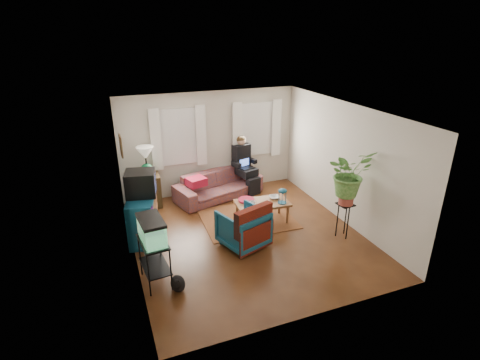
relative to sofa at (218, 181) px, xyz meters
name	(u,v)px	position (x,y,z in m)	size (l,w,h in m)	color
floor	(247,236)	(-0.06, -2.05, -0.43)	(4.50, 5.00, 0.01)	#4F2B14
ceiling	(248,111)	(-0.06, -2.05, 2.17)	(4.50, 5.00, 0.01)	white
wall_back	(210,143)	(-0.06, 0.45, 0.87)	(4.50, 0.01, 2.60)	silver
wall_front	(316,242)	(-0.06, -4.55, 0.87)	(4.50, 0.01, 2.60)	silver
wall_left	(128,195)	(-2.31, -2.05, 0.87)	(0.01, 5.00, 2.60)	silver
wall_right	(344,164)	(2.19, -2.05, 0.87)	(0.01, 5.00, 2.60)	silver
window_left	(178,137)	(-0.86, 0.43, 1.12)	(1.08, 0.04, 1.38)	white
window_right	(256,129)	(1.19, 0.43, 1.12)	(1.08, 0.04, 1.38)	white
curtains_left	(179,138)	(-0.86, 0.35, 1.12)	(1.36, 0.06, 1.50)	white
curtains_right	(257,130)	(1.19, 0.35, 1.12)	(1.36, 0.06, 1.50)	white
picture_frame	(121,146)	(-2.27, -1.20, 1.52)	(0.04, 0.32, 0.40)	#3D2616
area_rug	(247,218)	(0.23, -1.36, -0.43)	(2.00, 1.60, 0.01)	brown
sofa	(218,181)	(0.00, 0.00, 0.00)	(2.21, 0.87, 0.87)	brown
seated_person	(244,166)	(0.77, 0.22, 0.23)	(0.55, 0.68, 1.32)	black
side_table	(149,190)	(-1.71, 0.13, -0.04)	(0.53, 0.53, 0.78)	#392715
table_lamp	(146,162)	(-1.71, 0.13, 0.68)	(0.40, 0.40, 0.71)	white
dresser	(143,218)	(-2.05, -1.38, 0.03)	(0.52, 1.03, 0.93)	#11696B
crt_tv	(141,183)	(-2.00, -1.28, 0.74)	(0.57, 0.52, 0.49)	black
aquarium_stand	(155,262)	(-2.06, -2.90, -0.03)	(0.40, 0.72, 0.80)	black
aquarium	(152,230)	(-2.06, -2.90, 0.58)	(0.36, 0.65, 0.42)	#7FD899
black_cat	(178,282)	(-1.76, -3.24, -0.28)	(0.23, 0.36, 0.31)	black
armchair	(243,226)	(-0.26, -2.33, -0.02)	(0.81, 0.76, 0.83)	#126E6E
serape_throw	(254,224)	(-0.15, -2.64, 0.16)	(0.84, 0.19, 0.69)	#9E0A0A
coffee_table	(262,212)	(0.49, -1.60, -0.19)	(1.16, 0.63, 0.48)	brown
cup_a	(252,203)	(0.21, -1.68, 0.10)	(0.13, 0.13, 0.10)	white
cup_b	(268,203)	(0.52, -1.79, 0.10)	(0.11, 0.11, 0.10)	beige
bowl	(274,197)	(0.81, -1.52, 0.07)	(0.23, 0.23, 0.06)	white
snack_tray	(246,200)	(0.18, -1.41, 0.07)	(0.36, 0.36, 0.04)	#B21414
birdcage	(282,196)	(0.87, -1.79, 0.21)	(0.19, 0.19, 0.34)	#115B6B
plant_stand	(343,220)	(1.77, -2.77, -0.06)	(0.31, 0.31, 0.74)	black
potted_plant	(348,180)	(1.77, -2.77, 0.82)	(0.85, 0.73, 0.94)	#599947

